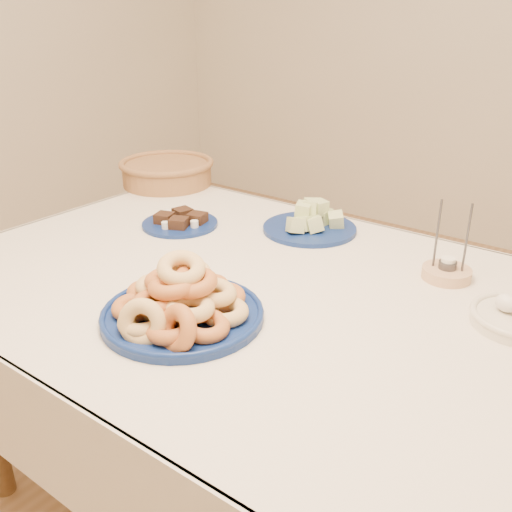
# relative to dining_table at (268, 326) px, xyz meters

# --- Properties ---
(dining_table) EXTENTS (1.71, 1.11, 0.75)m
(dining_table) POSITION_rel_dining_table_xyz_m (0.00, 0.00, 0.00)
(dining_table) COLOR brown
(dining_table) RESTS_ON ground
(donut_platter) EXTENTS (0.41, 0.41, 0.16)m
(donut_platter) POSITION_rel_dining_table_xyz_m (-0.06, -0.24, 0.15)
(donut_platter) COLOR navy
(donut_platter) RESTS_ON dining_table
(melon_plate) EXTENTS (0.36, 0.36, 0.09)m
(melon_plate) POSITION_rel_dining_table_xyz_m (-0.12, 0.38, 0.13)
(melon_plate) COLOR navy
(melon_plate) RESTS_ON dining_table
(brownie_plate) EXTENTS (0.25, 0.25, 0.04)m
(brownie_plate) POSITION_rel_dining_table_xyz_m (-0.46, 0.18, 0.12)
(brownie_plate) COLOR navy
(brownie_plate) RESTS_ON dining_table
(wicker_basket) EXTENTS (0.44, 0.44, 0.09)m
(wicker_basket) POSITION_rel_dining_table_xyz_m (-0.81, 0.47, 0.16)
(wicker_basket) COLOR brown
(wicker_basket) RESTS_ON dining_table
(candle_holder) EXTENTS (0.14, 0.14, 0.20)m
(candle_holder) POSITION_rel_dining_table_xyz_m (0.32, 0.30, 0.12)
(candle_holder) COLOR tan
(candle_holder) RESTS_ON dining_table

